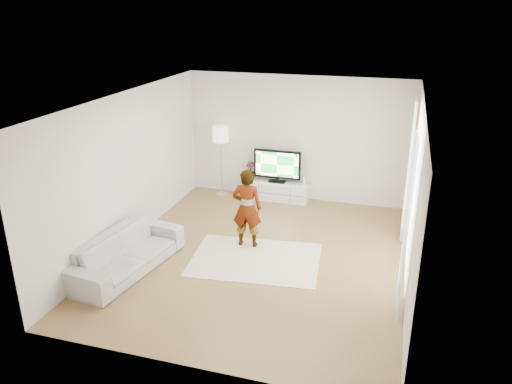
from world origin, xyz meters
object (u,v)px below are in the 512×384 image
(media_console, at_px, (277,191))
(floor_lamp, at_px, (220,137))
(sofa, at_px, (126,253))
(rug, at_px, (255,259))
(television, at_px, (277,165))
(player, at_px, (247,208))

(media_console, height_order, floor_lamp, floor_lamp)
(sofa, bearing_deg, rug, -55.90)
(television, bearing_deg, rug, -83.06)
(sofa, bearing_deg, floor_lamp, 3.78)
(player, bearing_deg, rug, 115.85)
(player, bearing_deg, media_console, -94.64)
(media_console, bearing_deg, floor_lamp, -177.16)
(media_console, height_order, rug, media_console)
(media_console, bearing_deg, television, 90.00)
(rug, bearing_deg, television, 96.94)
(media_console, bearing_deg, player, -88.83)
(television, distance_m, floor_lamp, 1.43)
(television, xyz_separation_m, sofa, (-1.63, -3.87, -0.49))
(rug, xyz_separation_m, floor_lamp, (-1.67, 2.83, 1.38))
(player, distance_m, floor_lamp, 2.77)
(rug, bearing_deg, floor_lamp, 120.49)
(rug, height_order, player, player)
(floor_lamp, bearing_deg, sofa, -94.76)
(television, bearing_deg, player, -88.84)
(media_console, xyz_separation_m, rug, (0.36, -2.89, -0.20))
(sofa, xyz_separation_m, floor_lamp, (0.31, 3.78, 1.06))
(player, distance_m, sofa, 2.25)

